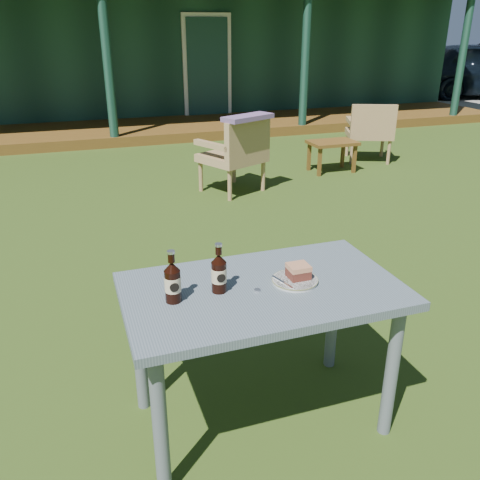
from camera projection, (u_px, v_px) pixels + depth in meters
name	position (u px, v px, depth m)	size (l,w,h in m)	color
ground	(185.00, 276.00, 3.87)	(80.00, 80.00, 0.00)	#334916
pavilion	(86.00, 34.00, 11.43)	(15.80, 8.30, 3.45)	#15382B
gravel_strip	(478.00, 93.00, 14.41)	(9.00, 6.00, 0.02)	gray
cafe_table	(262.00, 307.00, 2.23)	(1.20, 0.70, 0.72)	slate
plate	(295.00, 280.00, 2.23)	(0.20, 0.20, 0.01)	silver
cake_slice	(298.00, 271.00, 2.23)	(0.09, 0.09, 0.06)	#4F2219
fork	(282.00, 282.00, 2.20)	(0.01, 0.14, 0.00)	silver
cola_bottle_near	(219.00, 273.00, 2.12)	(0.07, 0.07, 0.22)	black
cola_bottle_far	(173.00, 281.00, 2.04)	(0.07, 0.07, 0.23)	black
bottle_cap	(257.00, 290.00, 2.16)	(0.03, 0.03, 0.01)	silver
armchair_left	(237.00, 152.00, 5.65)	(0.81, 0.79, 0.84)	#A17E50
armchair_right	(370.00, 129.00, 7.00)	(0.76, 0.74, 0.80)	#A17E50
floral_throw	(248.00, 117.00, 5.39)	(0.59, 0.22, 0.05)	slate
side_table	(332.00, 146.00, 6.54)	(0.60, 0.40, 0.40)	brown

